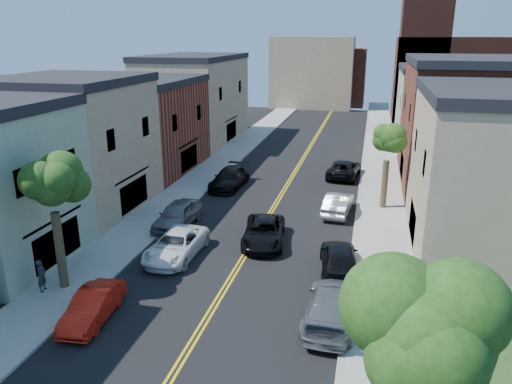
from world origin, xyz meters
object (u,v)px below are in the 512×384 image
Objects in this scene: grey_car_right at (332,305)px; black_suv_lane at (264,232)px; black_car_left at (230,178)px; red_sedan at (93,306)px; silver_car_right at (338,204)px; pedestrian_left at (42,276)px; grey_car_left at (177,215)px; black_car_right at (340,259)px; white_pickup at (176,245)px; dark_car_right_far at (344,169)px.

grey_car_right is 1.05× the size of black_suv_lane.
black_car_left is 11.88m from black_suv_lane.
grey_car_right is (10.43, 2.36, 0.11)m from red_sedan.
black_car_left reaches higher than grey_car_right.
grey_car_right is at bearing 97.86° from silver_car_right.
black_suv_lane is at bearing -54.93° from pedestrian_left.
grey_car_left is 11.78m from black_car_right.
black_car_right is (11.00, -4.21, -0.00)m from grey_car_left.
black_car_right is 9.25m from silver_car_right.
black_car_left is at bearing 94.92° from white_pickup.
silver_car_right is 0.89× the size of black_suv_lane.
black_car_left is 20.97m from grey_car_right.
black_car_left is 1.01× the size of grey_car_right.
pedestrian_left is (-14.13, -0.80, 0.17)m from grey_car_right.
black_car_right is at bearing 98.10° from dark_car_right_far.
dark_car_right_far is (9.17, 5.43, -0.04)m from black_car_left.
red_sedan is 2.54× the size of pedestrian_left.
black_car_left reaches higher than silver_car_right.
grey_car_left is 0.95× the size of black_suv_lane.
pedestrian_left is at bearing -106.14° from grey_car_left.
grey_car_right reaches higher than dark_car_right_far.
silver_car_right is at bearing -92.50° from black_car_right.
pedestrian_left is at bearing 152.06° from red_sedan.
black_suv_lane is (5.30, -10.63, -0.08)m from black_car_left.
grey_car_right is (9.30, -4.65, 0.07)m from white_pickup.
red_sedan is 12.65m from black_car_right.
red_sedan is 0.79× the size of white_pickup.
grey_car_left is 0.90× the size of black_car_left.
white_pickup is 5.45m from black_suv_lane.
grey_car_left is 0.90× the size of dark_car_right_far.
pedestrian_left is (-4.02, -19.17, 0.17)m from black_car_left.
silver_car_right reaches higher than dark_car_right_far.
grey_car_right is 14.04m from silver_car_right.
black_car_right is (9.30, 0.15, 0.11)m from white_pickup.
black_car_right is (10.43, 7.16, 0.15)m from red_sedan.
black_car_left reaches higher than dark_car_right_far.
red_sedan is 0.84× the size of grey_car_left.
dark_car_right_far is at bearing 67.94° from white_pickup.
silver_car_right is at bearing 27.60° from grey_car_left.
silver_car_right reaches higher than black_suv_lane.
grey_car_right is at bearing -94.18° from pedestrian_left.
dark_car_right_far is 27.91m from pedestrian_left.
white_pickup is 9.30m from black_car_right.
dark_car_right_far is at bearing 64.91° from red_sedan.
silver_car_right is at bearing 54.28° from red_sedan.
black_car_left reaches higher than red_sedan.
white_pickup is 0.96× the size of dark_car_right_far.
grey_car_right is at bearing 7.57° from red_sedan.
dark_car_right_far is at bearing -94.35° from black_car_right.
pedestrian_left is (-13.37, -14.82, 0.20)m from silver_car_right.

